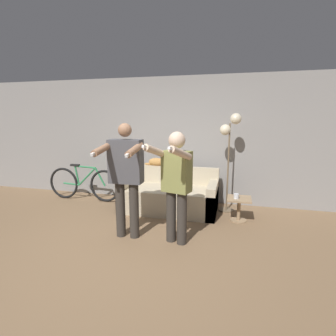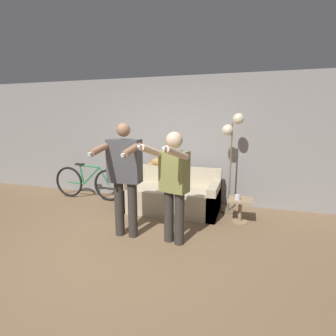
# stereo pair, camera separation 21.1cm
# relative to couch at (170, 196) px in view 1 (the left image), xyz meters

# --- Properties ---
(ground_plane) EXTENTS (16.00, 16.00, 0.00)m
(ground_plane) POSITION_rel_couch_xyz_m (-0.24, -1.78, -0.27)
(ground_plane) COLOR #846647
(wall_back) EXTENTS (10.00, 0.05, 2.60)m
(wall_back) POSITION_rel_couch_xyz_m (-0.24, 0.67, 1.03)
(wall_back) COLOR gray
(wall_back) RESTS_ON ground_plane
(couch) EXTENTS (1.82, 0.93, 0.80)m
(couch) POSITION_rel_couch_xyz_m (0.00, 0.00, 0.00)
(couch) COLOR beige
(couch) RESTS_ON ground_plane
(person_left) EXTENTS (0.56, 0.68, 1.69)m
(person_left) POSITION_rel_couch_xyz_m (-0.32, -1.31, 0.71)
(person_left) COLOR #38332D
(person_left) RESTS_ON ground_plane
(person_right) EXTENTS (0.57, 0.73, 1.59)m
(person_right) POSITION_rel_couch_xyz_m (0.42, -1.32, 0.65)
(person_right) COLOR #38332D
(person_right) RESTS_ON ground_plane
(cat) EXTENTS (0.48, 0.13, 0.19)m
(cat) POSITION_rel_couch_xyz_m (-0.35, 0.36, 0.61)
(cat) COLOR tan
(cat) RESTS_ON couch
(floor_lamp) EXTENTS (0.38, 0.28, 1.85)m
(floor_lamp) POSITION_rel_couch_xyz_m (1.09, 0.23, 1.18)
(floor_lamp) COLOR #756047
(floor_lamp) RESTS_ON ground_plane
(side_table) EXTENTS (0.40, 0.40, 0.41)m
(side_table) POSITION_rel_couch_xyz_m (1.30, -0.24, 0.02)
(side_table) COLOR #A38460
(side_table) RESTS_ON ground_plane
(cup) EXTENTS (0.09, 0.09, 0.08)m
(cup) POSITION_rel_couch_xyz_m (1.25, -0.28, 0.18)
(cup) COLOR silver
(cup) RESTS_ON side_table
(bicycle) EXTENTS (1.69, 0.07, 0.78)m
(bicycle) POSITION_rel_couch_xyz_m (-1.95, 0.14, 0.09)
(bicycle) COLOR black
(bicycle) RESTS_ON ground_plane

